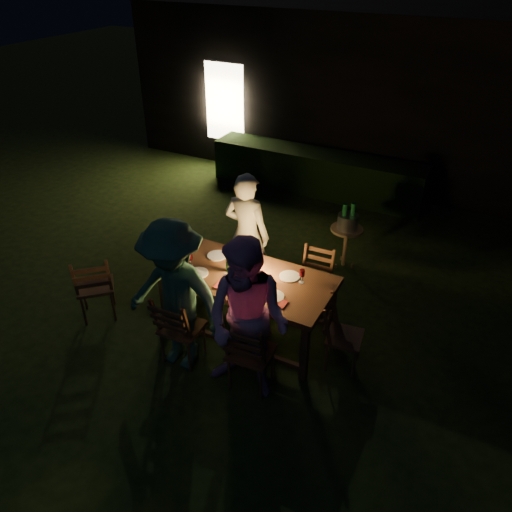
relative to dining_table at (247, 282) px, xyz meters
The scene contains 29 objects.
garden_envelope 6.83m from the dining_table, 92.86° to the left, with size 40.00×40.00×3.20m.
dining_table is the anchor object (origin of this frame).
chair_near_left 1.01m from the dining_table, 120.32° to the right, with size 0.47×0.50×1.00m.
chair_near_right 1.01m from the dining_table, 59.73° to the right, with size 0.50×0.53×1.02m.
chair_far_left 1.01m from the dining_table, 120.31° to the left, with size 0.46×0.49×0.95m.
chair_far_right 1.06m from the dining_table, 54.39° to the left, with size 0.44×0.47×0.93m.
chair_end 1.33m from the dining_table, ahead, with size 0.49×0.46×0.91m.
chair_spare 2.04m from the dining_table, 162.03° to the right, with size 0.66×0.66×1.01m.
person_house_side 0.94m from the dining_table, 118.66° to the left, with size 0.65×0.42×1.77m, color #ECE3C9.
person_opp_right 0.95m from the dining_table, 61.34° to the right, with size 0.91×0.71×1.88m, color #D693CF.
person_opp_left 0.95m from the dining_table, 118.85° to the right, with size 1.21×0.69×1.87m, color #31624D.
lantern 0.25m from the dining_table, 44.90° to the left, with size 0.16×0.16×0.35m.
plate_far_left 0.60m from the dining_table, 158.10° to the left, with size 0.25×0.25×0.01m, color white.
plate_near_left 0.60m from the dining_table, 158.29° to the right, with size 0.25×0.25×0.01m, color white.
plate_far_right 0.51m from the dining_table, 25.96° to the left, with size 0.25×0.25×0.01m, color white.
plate_near_right 0.51m from the dining_table, 26.15° to the right, with size 0.25×0.25×0.01m, color white.
wineglass_a 0.45m from the dining_table, 136.88° to the left, with size 0.06×0.06×0.18m, color #59070F, non-canonical shape.
wineglass_b 0.75m from the dining_table, behind, with size 0.06×0.06×0.18m, color #59070F, non-canonical shape.
wineglass_c 0.45m from the dining_table, 43.12° to the right, with size 0.06×0.06×0.18m, color #59070F, non-canonical shape.
wineglass_d 0.67m from the dining_table, 16.09° to the left, with size 0.06×0.06×0.18m, color #59070F, non-canonical shape.
wineglass_e 0.36m from the dining_table, 108.53° to the right, with size 0.06×0.06×0.18m, color silver, non-canonical shape.
bottle_table 0.34m from the dining_table, behind, with size 0.07×0.07×0.28m, color #0F471E.
napkin_left 0.36m from the dining_table, 115.21° to the right, with size 0.18×0.14×0.01m, color red.
napkin_right 0.63m from the dining_table, 28.71° to the right, with size 0.18×0.14×0.01m, color red.
phone 0.69m from the dining_table, 154.27° to the right, with size 0.14×0.07×0.01m, color black.
side_table 2.13m from the dining_table, 74.64° to the left, with size 0.48×0.48×0.64m.
ice_bucket 2.12m from the dining_table, 74.64° to the left, with size 0.30×0.30×0.22m, color #A5A8AD.
bottle_bucket_a 2.07m from the dining_table, 75.68° to the left, with size 0.07×0.07×0.32m, color #0F471E.
bottle_bucket_b 2.17m from the dining_table, 73.65° to the left, with size 0.07×0.07×0.32m, color #0F471E.
Camera 1 is at (2.66, -4.88, 4.20)m, focal length 35.00 mm.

